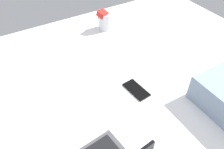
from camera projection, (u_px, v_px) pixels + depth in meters
The scene contains 3 objects.
bed_mattress at pixel (130, 81), 131.94cm from camera, with size 180.00×140.00×18.00cm, color white.
snack_cup at pixel (105, 20), 153.38cm from camera, with size 10.25×9.00×14.04cm.
cell_phone at pixel (136, 90), 113.87cm from camera, with size 6.80×14.00×0.80cm, color black.
Camera 1 is at (56.84, 76.66, 100.76)cm, focal length 36.89 mm.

